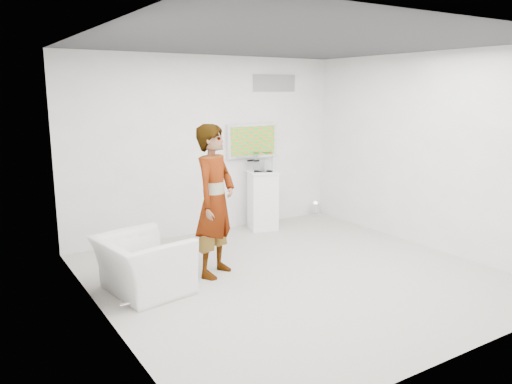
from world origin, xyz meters
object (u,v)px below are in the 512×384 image
Objects in this scene: armchair at (143,265)px; person at (215,201)px; floor_uplight at (315,209)px; tv at (252,140)px; pedestal at (263,200)px.

person is at bearing -95.08° from armchair.
person is 3.67m from floor_uplight.
tv is 0.96× the size of pedestal.
floor_uplight is (1.39, -0.12, -1.41)m from tv.
tv is at bearing 94.90° from pedestal.
tv is 3.52× the size of floor_uplight.
pedestal is 1.43m from floor_uplight.
person reaches higher than tv.
person is 1.92× the size of pedestal.
pedestal is at bearing -171.75° from floor_uplight.
pedestal is at bearing 7.91° from person.
person is (-1.72, -1.87, -0.55)m from tv.
person is at bearing -150.70° from floor_uplight.
tv is 1.98m from floor_uplight.
person reaches higher than armchair.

